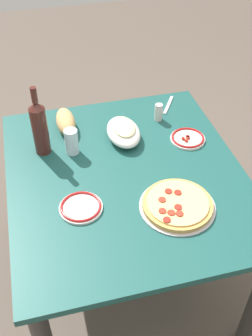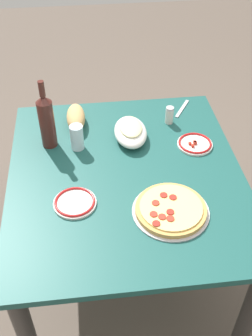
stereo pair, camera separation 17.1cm
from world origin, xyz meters
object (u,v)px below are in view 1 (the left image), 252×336
at_px(wine_bottle, 40,127).
at_px(spice_shaker, 159,112).
at_px(dining_table, 126,193).
at_px(pepperoni_pizza, 177,205).
at_px(bread_loaf, 66,122).
at_px(baked_pasta_dish, 123,131).
at_px(side_plate_near, 81,207).
at_px(water_glass, 72,142).
at_px(side_plate_far, 188,138).

height_order(wine_bottle, spice_shaker, wine_bottle).
bearing_deg(dining_table, spice_shaker, 143.60).
xyz_separation_m(dining_table, pepperoni_pizza, (0.24, 0.14, 0.14)).
xyz_separation_m(dining_table, bread_loaf, (-0.38, -0.20, 0.16)).
xyz_separation_m(dining_table, spice_shaker, (-0.34, 0.25, 0.17)).
xyz_separation_m(baked_pasta_dish, bread_loaf, (-0.14, -0.25, -0.00)).
height_order(dining_table, side_plate_near, side_plate_near).
xyz_separation_m(water_glass, spice_shaker, (-0.15, 0.45, -0.02)).
bearing_deg(pepperoni_pizza, baked_pasta_dish, -168.81).
distance_m(dining_table, bread_loaf, 0.46).
bearing_deg(baked_pasta_dish, water_glass, -79.91).
height_order(baked_pasta_dish, bread_loaf, bread_loaf).
xyz_separation_m(pepperoni_pizza, wine_bottle, (-0.47, -0.47, 0.12)).
relative_size(pepperoni_pizza, wine_bottle, 0.91).
xyz_separation_m(baked_pasta_dish, side_plate_far, (0.09, 0.29, -0.03)).
xyz_separation_m(pepperoni_pizza, baked_pasta_dish, (-0.48, -0.09, 0.03)).
bearing_deg(wine_bottle, side_plate_far, 82.73).
bearing_deg(bread_loaf, baked_pasta_dish, 60.46).
bearing_deg(dining_table, side_plate_far, 114.36).
xyz_separation_m(pepperoni_pizza, spice_shaker, (-0.58, 0.11, 0.03)).
relative_size(side_plate_far, spice_shaker, 1.86).
height_order(pepperoni_pizza, side_plate_near, pepperoni_pizza).
bearing_deg(water_glass, pepperoni_pizza, 38.13).
xyz_separation_m(wine_bottle, water_glass, (0.04, 0.13, -0.08)).
bearing_deg(spice_shaker, pepperoni_pizza, -10.61).
relative_size(dining_table, baked_pasta_dish, 4.69).
distance_m(pepperoni_pizza, bread_loaf, 0.71).
xyz_separation_m(pepperoni_pizza, side_plate_near, (-0.09, -0.36, -0.01)).
distance_m(water_glass, bread_loaf, 0.19).
bearing_deg(water_glass, side_plate_far, 85.19).
bearing_deg(water_glass, wine_bottle, -107.30).
relative_size(side_plate_near, bread_loaf, 0.81).
relative_size(pepperoni_pizza, spice_shaker, 3.43).
relative_size(baked_pasta_dish, side_plate_far, 1.48).
bearing_deg(side_plate_far, spice_shaker, -156.57).
xyz_separation_m(dining_table, side_plate_far, (-0.15, 0.34, 0.13)).
bearing_deg(side_plate_near, bread_loaf, 177.84).
bearing_deg(side_plate_far, water_glass, -94.81).
height_order(baked_pasta_dish, spice_shaker, spice_shaker).
height_order(baked_pasta_dish, side_plate_far, baked_pasta_dish).
distance_m(pepperoni_pizza, baked_pasta_dish, 0.49).
distance_m(wine_bottle, side_plate_near, 0.42).
relative_size(water_glass, bread_loaf, 0.57).
bearing_deg(side_plate_far, wine_bottle, -97.27).
distance_m(wine_bottle, spice_shaker, 0.59).
height_order(dining_table, pepperoni_pizza, pepperoni_pizza).
bearing_deg(water_glass, dining_table, 45.07).
height_order(dining_table, bread_loaf, bread_loaf).
bearing_deg(spice_shaker, dining_table, -36.40).
bearing_deg(pepperoni_pizza, side_plate_near, -103.17).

